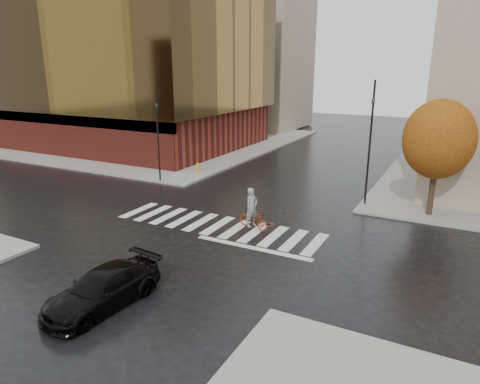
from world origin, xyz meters
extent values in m
plane|color=black|center=(0.00, 0.00, 0.00)|extent=(120.00, 120.00, 0.00)
cube|color=gray|center=(-21.00, 21.00, 0.07)|extent=(30.00, 30.00, 0.15)
cube|color=silver|center=(0.00, 0.50, 0.01)|extent=(12.00, 3.00, 0.01)
cube|color=maroon|center=(-22.00, 18.00, 2.15)|extent=(26.00, 18.00, 4.00)
cube|color=beige|center=(-22.00, 9.20, 3.65)|extent=(26.00, 0.40, 1.00)
cube|color=olive|center=(-22.00, 18.00, 10.15)|extent=(27.00, 19.00, 12.00)
cube|color=tan|center=(-16.00, 37.00, 10.15)|extent=(14.00, 12.00, 20.00)
cylinder|color=black|center=(10.00, 7.40, 1.55)|extent=(0.32, 0.32, 2.80)
ellipsoid|color=#A45C0F|center=(10.00, 7.40, 4.47)|extent=(3.80, 3.80, 4.37)
imported|color=black|center=(0.50, -8.38, 0.67)|extent=(2.34, 4.78, 1.34)
imported|color=maroon|center=(1.91, 0.98, 0.52)|extent=(2.08, 1.22, 1.03)
imported|color=gray|center=(1.81, 0.98, 1.18)|extent=(0.70, 0.88, 2.09)
cylinder|color=black|center=(-8.43, 6.30, 3.42)|extent=(0.12, 0.12, 6.55)
imported|color=black|center=(-8.43, 6.30, 5.80)|extent=(0.18, 0.16, 0.82)
cylinder|color=black|center=(6.30, 7.71, 3.86)|extent=(0.12, 0.12, 7.43)
imported|color=black|center=(6.30, 7.71, 6.55)|extent=(0.21, 0.23, 0.93)
cylinder|color=gold|center=(-7.52, 10.00, 0.43)|extent=(0.23, 0.23, 0.56)
sphere|color=gold|center=(-7.52, 10.00, 0.71)|extent=(0.24, 0.24, 0.24)
cylinder|color=#502F1C|center=(2.43, 2.00, 0.01)|extent=(0.63, 0.63, 0.01)
camera|label=1|loc=(11.22, -18.18, 8.29)|focal=32.00mm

